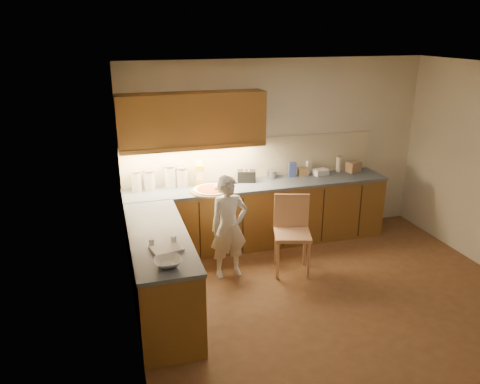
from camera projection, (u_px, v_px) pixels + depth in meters
The scene contains 24 objects.
room at pixel (345, 161), 4.90m from camera, with size 4.54×4.50×2.62m.
l_counter at pixel (230, 230), 6.18m from camera, with size 3.77×2.62×0.92m.
backsplash at pixel (253, 158), 6.75m from camera, with size 3.75×0.02×0.58m, color beige.
upper_cabinets at pixel (192, 120), 6.15m from camera, with size 1.95×0.36×0.73m.
pizza_on_board at pixel (211, 190), 6.23m from camera, with size 0.54×0.54×0.22m.
child at pixel (229, 227), 5.78m from camera, with size 0.48×0.32×1.32m, color silver.
wooden_chair at pixel (292, 228), 5.96m from camera, with size 0.56×0.56×0.99m.
mixing_bowl at pixel (168, 262), 4.31m from camera, with size 0.25×0.25×0.06m, color white.
canister_a at pixel (136, 181), 6.22m from camera, with size 0.14×0.14×0.29m.
canister_b at pixel (149, 180), 6.28m from camera, with size 0.16×0.16×0.28m.
canister_c at pixel (170, 176), 6.37m from camera, with size 0.17×0.17×0.31m.
canister_d at pixel (182, 177), 6.41m from camera, with size 0.17×0.17×0.28m.
oil_jug at pixel (199, 175), 6.42m from camera, with size 0.12×0.09×0.35m.
toaster at pixel (247, 176), 6.63m from camera, with size 0.28×0.21×0.17m.
steel_pot at pixel (271, 174), 6.79m from camera, with size 0.15×0.15×0.11m.
blue_box at pixel (292, 170), 6.85m from camera, with size 0.10×0.07×0.21m, color #2F438E.
card_box_a at pixel (303, 172), 6.92m from camera, with size 0.15×0.11×0.11m, color tan.
white_bottle at pixel (309, 167), 6.98m from camera, with size 0.07×0.07×0.20m, color silver.
flat_pack at pixel (321, 172), 6.95m from camera, with size 0.21×0.15×0.09m, color white.
tall_jar at pixel (338, 164), 7.07m from camera, with size 0.08×0.08×0.24m.
card_box_b at pixel (353, 167), 7.08m from camera, with size 0.20×0.15×0.15m, color #A07A56.
dough_cloth at pixel (166, 249), 4.62m from camera, with size 0.29×0.23×0.02m, color white.
spice_jar_a at pixel (152, 242), 4.69m from camera, with size 0.05×0.05×0.07m, color white.
spice_jar_b at pixel (174, 240), 4.74m from camera, with size 0.06×0.06×0.08m, color white.
Camera 1 is at (-2.40, -4.22, 3.00)m, focal length 35.00 mm.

